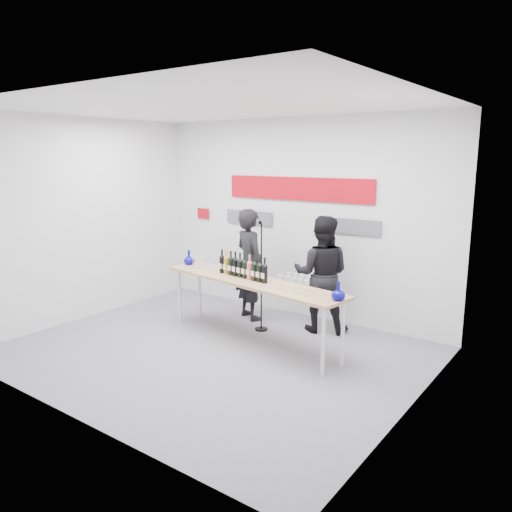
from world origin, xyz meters
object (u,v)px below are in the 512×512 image
at_px(tasting_table, 251,285).
at_px(presenter_left, 250,264).
at_px(mic_stand, 261,297).
at_px(presenter_right, 322,274).

distance_m(tasting_table, presenter_left, 1.01).
xyz_separation_m(tasting_table, mic_stand, (-0.16, 0.45, -0.30)).
height_order(tasting_table, presenter_right, presenter_right).
bearing_deg(presenter_right, presenter_left, -14.93).
height_order(tasting_table, mic_stand, mic_stand).
bearing_deg(mic_stand, tasting_table, -58.72).
relative_size(tasting_table, mic_stand, 1.83).
relative_size(presenter_left, mic_stand, 1.07).
xyz_separation_m(tasting_table, presenter_left, (-0.62, 0.80, 0.05)).
height_order(presenter_left, mic_stand, presenter_left).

